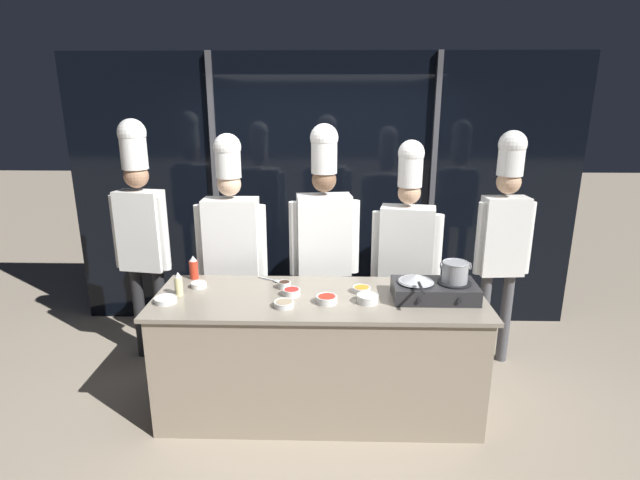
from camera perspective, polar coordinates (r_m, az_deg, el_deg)
The scene contains 22 objects.
ground_plane at distance 4.05m, azimuth -0.10°, elevation -18.54°, with size 24.00×24.00×0.00m, color gray.
window_wall_back at distance 5.00m, azimuth 0.39°, elevation 5.23°, with size 5.03×0.09×2.70m.
demo_counter at distance 3.80m, azimuth -0.10°, elevation -12.85°, with size 2.37×0.82×0.92m.
portable_stove at distance 3.64m, azimuth 12.94°, elevation -5.62°, with size 0.59×0.35×0.13m.
frying_pan at distance 3.58m, azimuth 10.92°, elevation -4.33°, with size 0.25×0.44×0.05m.
stock_pot at distance 3.62m, azimuth 15.18°, elevation -3.50°, with size 0.21×0.18×0.15m.
squeeze_bottle_oil at distance 3.74m, azimuth -15.86°, elevation -4.89°, with size 0.06×0.06×0.18m.
squeeze_bottle_chili at distance 4.03m, azimuth -14.24°, elevation -3.09°, with size 0.07×0.07×0.19m.
prep_bowl_garlic at distance 3.87m, azimuth -13.69°, elevation -4.96°, with size 0.12×0.12×0.04m.
prep_bowl_chili_flakes at distance 3.49m, azimuth 0.77°, elevation -6.74°, with size 0.15×0.15×0.05m.
prep_bowl_bean_sprouts at distance 3.66m, azimuth -17.23°, elevation -6.51°, with size 0.16×0.16×0.04m.
prep_bowl_carrots at distance 3.68m, azimuth 4.78°, elevation -5.61°, with size 0.13×0.13×0.04m.
prep_bowl_bell_pepper at distance 3.62m, azimuth -3.27°, elevation -5.91°, with size 0.13×0.13×0.05m.
prep_bowl_mushrooms at distance 3.44m, azimuth -4.14°, elevation -7.27°, with size 0.14×0.14×0.04m.
prep_bowl_rice at distance 3.51m, azimuth 5.46°, elevation -6.63°, with size 0.15×0.15×0.06m.
prep_bowl_soy_glaze at distance 3.75m, azimuth -4.10°, elevation -5.09°, with size 0.10×0.10×0.05m.
serving_spoon_slotted at distance 3.90m, azimuth -5.29°, elevation -4.62°, with size 0.20×0.14×0.02m.
chef_head at distance 4.50m, azimuth -19.80°, elevation 2.09°, with size 0.50×0.26×2.13m.
chef_sous at distance 4.26m, azimuth -10.05°, elevation 0.39°, with size 0.60×0.24×2.02m.
chef_line at distance 4.19m, azimuth 0.46°, elevation 1.00°, with size 0.59×0.29×2.09m.
chef_pastry at distance 4.24m, azimuth 9.88°, elevation -0.27°, with size 0.57×0.31×1.97m.
chef_apprentice at distance 4.44m, azimuth 20.28°, elevation 1.39°, with size 0.48×0.22×2.04m.
Camera 1 is at (0.09, -3.32, 2.32)m, focal length 28.00 mm.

